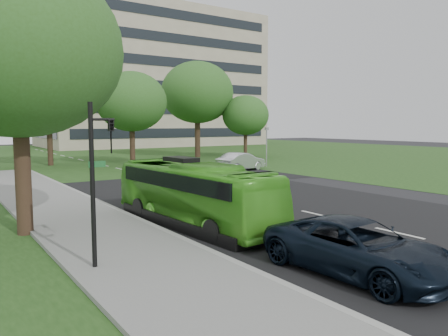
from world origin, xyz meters
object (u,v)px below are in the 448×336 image
object	(u,v)px
tree_side_near	(17,49)
tree_park_c	(131,102)
sedan	(241,162)
suv	(358,248)
bus	(193,194)
camera_pole	(267,141)
traffic_light	(97,173)
tree_park_b	(48,100)
tree_park_d	(197,93)
tree_park_e	(246,115)
office_building	(153,79)

from	to	relation	value
tree_side_near	tree_park_c	bearing A→B (deg)	59.61
sedan	suv	distance (m)	26.22
bus	sedan	size ratio (longest dim) A/B	1.86
camera_pole	traffic_light	bearing A→B (deg)	-138.17
tree_park_b	camera_pole	world-z (taller)	tree_park_b
tree_park_b	camera_pole	size ratio (longest dim) A/B	2.52
tree_park_d	sedan	xyz separation A→B (m)	(-4.83, -15.43, -6.99)
sedan	bus	bearing A→B (deg)	125.19
tree_park_c	traffic_light	distance (m)	31.94
tree_park_d	bus	world-z (taller)	tree_park_d
tree_park_d	traffic_light	bearing A→B (deg)	-124.39
tree_park_c	suv	xyz separation A→B (m)	(-7.34, -33.14, -5.44)
tree_park_d	tree_park_e	distance (m)	6.40
bus	tree_park_d	bearing A→B (deg)	55.16
bus	camera_pole	distance (m)	24.79
camera_pole	tree_park_c	bearing A→B (deg)	138.92
sedan	suv	world-z (taller)	sedan
office_building	camera_pole	xyz separation A→B (m)	(-9.54, -45.43, -10.12)
bus	camera_pole	xyz separation A→B (m)	(17.92, 17.09, 1.15)
office_building	tree_park_d	world-z (taller)	office_building
tree_park_c	traffic_light	bearing A→B (deg)	-113.96
tree_park_e	traffic_light	bearing A→B (deg)	-132.42
suv	office_building	bearing A→B (deg)	65.48
tree_park_d	tree_park_e	xyz separation A→B (m)	(4.63, -3.49, -2.71)
office_building	suv	distance (m)	75.82
tree_park_c	tree_park_d	bearing A→B (deg)	25.95
tree_park_c	traffic_light	xyz separation A→B (m)	(-12.89, -29.01, -3.49)
sedan	tree_park_c	bearing A→B (deg)	15.34
tree_park_b	bus	distance (m)	29.99
tree_park_c	camera_pole	bearing A→B (deg)	-41.07
tree_park_e	tree_park_d	bearing A→B (deg)	143.05
camera_pole	tree_park_b	bearing A→B (deg)	143.36
tree_park_c	suv	distance (m)	34.38
office_building	tree_park_e	world-z (taller)	office_building
sedan	suv	size ratio (longest dim) A/B	0.91
tree_side_near	suv	size ratio (longest dim) A/B	1.85
tree_side_near	traffic_light	bearing A→B (deg)	-80.07
tree_park_d	tree_side_near	bearing A→B (deg)	-130.26
tree_park_c	suv	bearing A→B (deg)	-102.48
suv	sedan	bearing A→B (deg)	56.79
suv	camera_pole	distance (m)	30.01
office_building	traffic_light	bearing A→B (deg)	-116.15
tree_side_near	sedan	distance (m)	24.25
sedan	traffic_light	xyz separation A→B (m)	(-18.51, -18.67, 1.89)
tree_side_near	camera_pole	world-z (taller)	tree_side_near
bus	suv	xyz separation A→B (m)	(0.70, -7.43, -0.51)
bus	traffic_light	bearing A→B (deg)	-149.67
tree_park_d	suv	distance (m)	42.75
tree_park_b	suv	distance (m)	37.39
tree_park_c	suv	size ratio (longest dim) A/B	1.73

